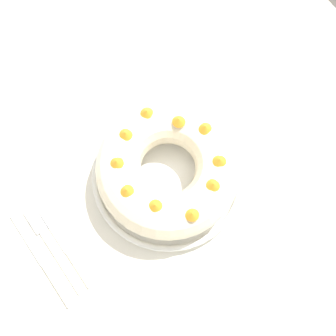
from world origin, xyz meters
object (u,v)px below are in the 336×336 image
object	(u,v)px
serving_knife	(46,265)
cake_knife	(71,252)
fork	(50,243)
bundt_cake	(168,168)
serving_dish	(168,176)

from	to	relation	value
serving_knife	cake_knife	bearing A→B (deg)	-8.80
fork	serving_knife	xyz separation A→B (m)	(-0.03, -0.03, 0.00)
bundt_cake	cake_knife	size ratio (longest dim) A/B	1.53
serving_dish	bundt_cake	size ratio (longest dim) A/B	1.11
serving_dish	cake_knife	world-z (taller)	serving_dish
serving_dish	serving_knife	size ratio (longest dim) A/B	1.41
serving_dish	bundt_cake	distance (m)	0.06
serving_dish	fork	xyz separation A→B (m)	(-0.26, 0.02, -0.01)
fork	serving_knife	distance (m)	0.04
serving_knife	bundt_cake	bearing A→B (deg)	0.49
serving_dish	cake_knife	xyz separation A→B (m)	(-0.24, -0.01, -0.01)
serving_knife	fork	bearing A→B (deg)	47.46
serving_knife	cake_knife	distance (m)	0.05
fork	cake_knife	bearing A→B (deg)	-57.07
bundt_cake	cake_knife	bearing A→B (deg)	-176.77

